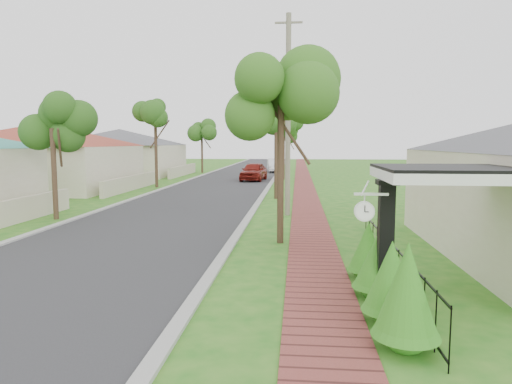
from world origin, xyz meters
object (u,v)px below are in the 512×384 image
at_px(parked_car_red, 254,172).
at_px(parked_car_white, 275,165).
at_px(near_tree, 281,103).
at_px(utility_pole, 288,115).
at_px(station_clock, 365,210).
at_px(porch_post, 385,247).

bearing_deg(parked_car_red, parked_car_white, 89.00).
bearing_deg(parked_car_red, near_tree, -77.08).
relative_size(parked_car_white, utility_pole, 0.52).
relative_size(parked_car_white, station_clock, 6.90).
relative_size(porch_post, near_tree, 0.45).
bearing_deg(parked_car_white, porch_post, -90.70).
height_order(parked_car_red, near_tree, near_tree).
xyz_separation_m(near_tree, station_clock, (1.86, -5.66, -2.56)).
bearing_deg(near_tree, parked_car_red, 97.53).
xyz_separation_m(parked_car_red, station_clock, (5.06, -29.87, 1.17)).
bearing_deg(porch_post, parked_car_red, 100.67).
bearing_deg(porch_post, utility_pole, 101.56).
distance_m(parked_car_red, parked_car_white, 11.49).
bearing_deg(station_clock, porch_post, 39.25).
xyz_separation_m(porch_post, parked_car_red, (-5.55, 29.47, -0.34)).
height_order(parked_car_white, near_tree, near_tree).
bearing_deg(parked_car_white, parked_car_red, -103.06).
distance_m(parked_car_red, utility_pole, 19.12).
distance_m(parked_car_red, near_tree, 24.70).
height_order(parked_car_red, utility_pole, utility_pole).
distance_m(parked_car_white, station_clock, 41.48).
xyz_separation_m(parked_car_red, utility_pole, (3.30, -18.47, 3.68)).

